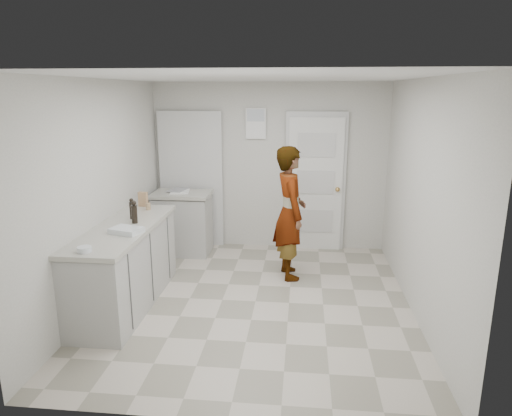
# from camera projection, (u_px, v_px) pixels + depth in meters

# --- Properties ---
(ground) EXTENTS (4.00, 4.00, 0.00)m
(ground) POSITION_uv_depth(u_px,v_px,m) (255.00, 301.00, 5.28)
(ground) COLOR gray
(ground) RESTS_ON ground
(room_shell) EXTENTS (4.00, 4.00, 4.00)m
(room_shell) POSITION_uv_depth(u_px,v_px,m) (257.00, 182.00, 6.93)
(room_shell) COLOR #B8B7AE
(room_shell) RESTS_ON ground
(main_counter) EXTENTS (0.64, 1.96, 0.93)m
(main_counter) POSITION_uv_depth(u_px,v_px,m) (126.00, 269.00, 5.13)
(main_counter) COLOR #B5B5B0
(main_counter) RESTS_ON ground
(side_counter) EXTENTS (0.84, 0.61, 0.93)m
(side_counter) POSITION_uv_depth(u_px,v_px,m) (183.00, 225.00, 6.80)
(side_counter) COLOR #B5B5B0
(side_counter) RESTS_ON ground
(person) EXTENTS (0.56, 0.71, 1.71)m
(person) POSITION_uv_depth(u_px,v_px,m) (290.00, 213.00, 5.82)
(person) COLOR silver
(person) RESTS_ON ground
(cake_mix_box) EXTENTS (0.12, 0.07, 0.19)m
(cake_mix_box) POSITION_uv_depth(u_px,v_px,m) (143.00, 199.00, 5.85)
(cake_mix_box) COLOR #996F4C
(cake_mix_box) RESTS_ON main_counter
(spice_jar) EXTENTS (0.06, 0.06, 0.09)m
(spice_jar) POSITION_uv_depth(u_px,v_px,m) (148.00, 206.00, 5.69)
(spice_jar) COLOR tan
(spice_jar) RESTS_ON main_counter
(oil_cruet_a) EXTENTS (0.07, 0.07, 0.26)m
(oil_cruet_a) POSITION_uv_depth(u_px,v_px,m) (134.00, 212.00, 5.09)
(oil_cruet_a) COLOR black
(oil_cruet_a) RESTS_ON main_counter
(oil_cruet_b) EXTENTS (0.05, 0.05, 0.25)m
(oil_cruet_b) POSITION_uv_depth(u_px,v_px,m) (132.00, 209.00, 5.27)
(oil_cruet_b) COLOR black
(oil_cruet_b) RESTS_ON main_counter
(baking_dish) EXTENTS (0.36, 0.30, 0.06)m
(baking_dish) POSITION_uv_depth(u_px,v_px,m) (126.00, 231.00, 4.76)
(baking_dish) COLOR silver
(baking_dish) RESTS_ON main_counter
(egg_bowl) EXTENTS (0.13, 0.13, 0.05)m
(egg_bowl) POSITION_uv_depth(u_px,v_px,m) (84.00, 249.00, 4.20)
(egg_bowl) COLOR silver
(egg_bowl) RESTS_ON main_counter
(papers) EXTENTS (0.32, 0.38, 0.01)m
(papers) POSITION_uv_depth(u_px,v_px,m) (180.00, 191.00, 6.71)
(papers) COLOR white
(papers) RESTS_ON side_counter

